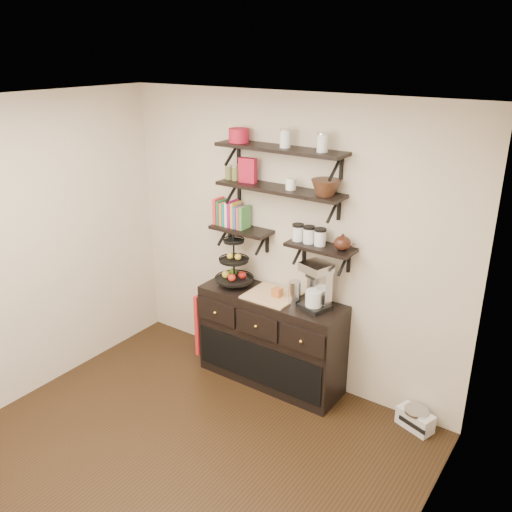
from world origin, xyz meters
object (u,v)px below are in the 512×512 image
(sideboard, at_px, (271,339))
(radio, at_px, (415,419))
(coffee_maker, at_px, (317,286))
(fruit_stand, at_px, (235,267))

(sideboard, distance_m, radio, 1.45)
(coffee_maker, distance_m, radio, 1.39)
(sideboard, height_order, radio, sideboard)
(fruit_stand, height_order, coffee_maker, fruit_stand)
(radio, bearing_deg, sideboard, -157.18)
(fruit_stand, relative_size, coffee_maker, 1.25)
(sideboard, bearing_deg, fruit_stand, 179.46)
(sideboard, bearing_deg, coffee_maker, 3.73)
(coffee_maker, bearing_deg, radio, 22.02)
(sideboard, xyz_separation_m, coffee_maker, (0.45, 0.03, 0.65))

